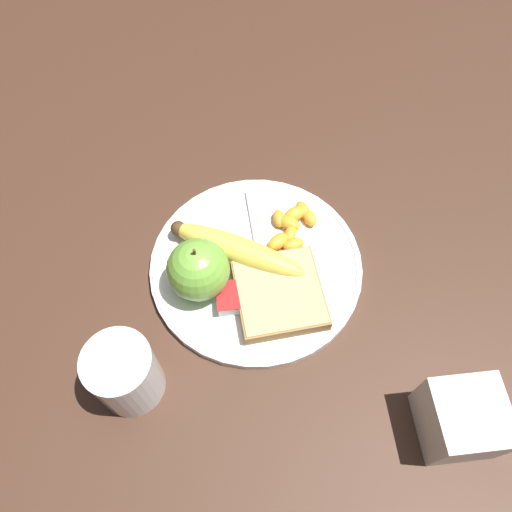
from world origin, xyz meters
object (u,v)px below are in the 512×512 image
jam_packet (230,298)px  condiment_caddy (461,419)px  plate (256,265)px  bread_slice (279,293)px  fork (261,257)px  apple (198,270)px  banana (236,250)px  juice_glass (125,374)px

jam_packet → condiment_caddy: bearing=53.1°
plate → bread_slice: 0.06m
plate → condiment_caddy: (0.23, 0.20, 0.03)m
plate → fork: (-0.01, 0.01, 0.01)m
condiment_caddy → jam_packet: bearing=-126.9°
plate → apple: apple is taller
apple → bread_slice: 0.11m
jam_packet → bread_slice: bearing=89.9°
banana → bread_slice: banana is taller
plate → jam_packet: (0.05, -0.04, 0.01)m
juice_glass → fork: 0.23m
banana → jam_packet: (0.07, -0.01, -0.01)m
fork → condiment_caddy: bearing=36.2°
juice_glass → condiment_caddy: bearing=76.5°
apple → fork: apple is taller
jam_packet → condiment_caddy: size_ratio=0.53×
fork → jam_packet: size_ratio=4.54×
plate → fork: fork is taller
juice_glass → fork: bearing=131.5°
banana → fork: size_ratio=0.98×
jam_packet → fork: bearing=142.5°
plate → apple: 0.09m
jam_packet → juice_glass: bearing=-53.8°
banana → juice_glass: bearing=-41.5°
bread_slice → condiment_caddy: 0.25m
bread_slice → plate: bearing=-155.6°
juice_glass → banana: bearing=138.5°
plate → jam_packet: size_ratio=6.89×
plate → apple: (0.02, -0.07, 0.04)m
bread_slice → fork: size_ratio=0.65×
banana → condiment_caddy: condiment_caddy is taller
bread_slice → apple: bearing=-106.7°
banana → apple: bearing=-54.4°
plate → banana: banana is taller
plate → juice_glass: bearing=-48.6°
bread_slice → juice_glass: bearing=-64.1°
condiment_caddy → banana: bearing=-137.4°
apple → bread_slice: (0.03, 0.10, -0.03)m
plate → bread_slice: bread_slice is taller
juice_glass → apple: size_ratio=1.06×
juice_glass → jam_packet: juice_glass is taller
juice_glass → apple: 0.15m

